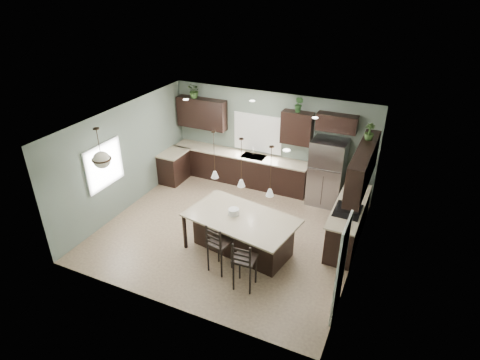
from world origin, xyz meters
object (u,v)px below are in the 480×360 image
object	(u,v)px
refrigerator	(327,172)
bar_stool_center	(220,247)
bar_stool_right	(245,264)
plant_back_left	(194,91)
kitchen_island	(241,234)
serving_dish	(234,212)

from	to	relation	value
refrigerator	bar_stool_center	world-z (taller)	refrigerator
bar_stool_right	plant_back_left	xyz separation A→B (m)	(-3.49, 4.19, 2.03)
kitchen_island	serving_dish	distance (m)	0.57
refrigerator	bar_stool_right	world-z (taller)	refrigerator
refrigerator	plant_back_left	bearing A→B (deg)	176.88
bar_stool_center	serving_dish	bearing A→B (deg)	104.49
bar_stool_center	plant_back_left	distance (m)	5.24
bar_stool_right	kitchen_island	bearing A→B (deg)	114.34
refrigerator	kitchen_island	world-z (taller)	refrigerator
serving_dish	plant_back_left	bearing A→B (deg)	131.19
bar_stool_center	bar_stool_right	world-z (taller)	bar_stool_center
serving_dish	refrigerator	bearing A→B (deg)	64.56
bar_stool_center	plant_back_left	xyz separation A→B (m)	(-2.80, 3.94, 2.02)
plant_back_left	bar_stool_center	bearing A→B (deg)	-54.64
kitchen_island	bar_stool_right	distance (m)	1.17
bar_stool_center	bar_stool_right	xyz separation A→B (m)	(0.69, -0.25, -0.01)
refrigerator	bar_stool_right	distance (m)	4.04
plant_back_left	serving_dish	bearing A→B (deg)	-48.81
refrigerator	bar_stool_right	xyz separation A→B (m)	(-0.64, -3.97, -0.34)
bar_stool_right	plant_back_left	size ratio (longest dim) A/B	2.69
kitchen_island	bar_stool_center	xyz separation A→B (m)	(-0.15, -0.77, 0.13)
refrigerator	serving_dish	size ratio (longest dim) A/B	7.71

